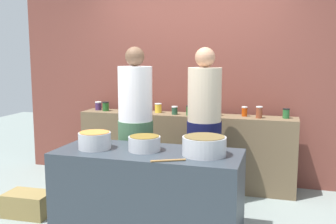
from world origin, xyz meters
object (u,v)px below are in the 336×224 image
preserve_jar_2 (125,107)px  preserve_jar_4 (175,110)px  preserve_jar_10 (286,113)px  wooden_spoon (168,160)px  preserve_jar_9 (259,112)px  preserve_jar_3 (158,108)px  preserve_jar_5 (189,110)px  cook_with_tongs (136,135)px  preserve_jar_6 (204,109)px  preserve_jar_7 (216,110)px  cooking_pot_center (144,143)px  preserve_jar_1 (106,106)px  preserve_jar_0 (98,106)px  preserve_jar_8 (244,111)px  cooking_pot_right (204,146)px  cooking_pot_left (95,140)px  bread_crate (28,204)px

preserve_jar_2 → preserve_jar_4: preserve_jar_2 is taller
preserve_jar_2 → preserve_jar_10: 2.03m
preserve_jar_10 → wooden_spoon: bearing=-118.4°
preserve_jar_9 → preserve_jar_3: bearing=176.4°
preserve_jar_5 → cook_with_tongs: 0.85m
preserve_jar_4 → preserve_jar_6: bearing=10.6°
preserve_jar_7 → preserve_jar_10: size_ratio=1.15×
preserve_jar_4 → cooking_pot_center: preserve_jar_4 is taller
preserve_jar_4 → preserve_jar_1: bearing=177.5°
preserve_jar_0 → preserve_jar_1: 0.14m
preserve_jar_3 → preserve_jar_8: 1.09m
preserve_jar_2 → preserve_jar_9: size_ratio=0.79×
cooking_pot_center → cook_with_tongs: cook_with_tongs is taller
cooking_pot_right → preserve_jar_7: bearing=95.2°
preserve_jar_1 → preserve_jar_10: bearing=1.1°
preserve_jar_3 → cooking_pot_center: size_ratio=0.40×
preserve_jar_10 → cooking_pot_right: (-0.68, -1.42, -0.11)m
preserve_jar_2 → preserve_jar_8: preserve_jar_8 is taller
cooking_pot_center → wooden_spoon: 0.43m
preserve_jar_0 → preserve_jar_5: bearing=-4.8°
preserve_jar_2 → cooking_pot_left: (0.32, -1.52, -0.11)m
preserve_jar_6 → preserve_jar_9: bearing=-4.4°
cooking_pot_center → cook_with_tongs: size_ratio=0.17×
preserve_jar_3 → wooden_spoon: preserve_jar_3 is taller
preserve_jar_6 → bread_crate: 2.26m
preserve_jar_8 → wooden_spoon: size_ratio=0.40×
preserve_jar_2 → cook_with_tongs: size_ratio=0.06×
preserve_jar_0 → preserve_jar_1: size_ratio=0.94×
preserve_jar_7 → preserve_jar_3: bearing=176.6°
preserve_jar_4 → cooking_pot_right: preserve_jar_4 is taller
preserve_jar_7 → preserve_jar_9: bearing=-4.0°
preserve_jar_3 → preserve_jar_7: bearing=-3.4°
preserve_jar_8 → preserve_jar_1: bearing=-178.0°
preserve_jar_5 → cooking_pot_center: preserve_jar_5 is taller
preserve_jar_1 → preserve_jar_4: bearing=-2.5°
preserve_jar_10 → cook_with_tongs: (-1.56, -0.81, -0.19)m
preserve_jar_2 → preserve_jar_10: bearing=-1.1°
preserve_jar_5 → cook_with_tongs: bearing=-120.8°
preserve_jar_9 → preserve_jar_10: size_ratio=1.18×
preserve_jar_7 → preserve_jar_10: (0.81, 0.03, -0.01)m
preserve_jar_8 → cooking_pot_center: (-0.76, -1.44, -0.13)m
preserve_jar_1 → preserve_jar_3: (0.71, 0.06, -0.00)m
preserve_jar_1 → preserve_jar_5: 1.14m
cook_with_tongs → preserve_jar_6: bearing=53.3°
preserve_jar_6 → preserve_jar_9: 0.66m
preserve_jar_5 → preserve_jar_2: bearing=171.1°
preserve_jar_4 → preserve_jar_7: (0.51, 0.05, 0.02)m
cook_with_tongs → preserve_jar_1: bearing=132.9°
cooking_pot_right → preserve_jar_10: bearing=64.4°
preserve_jar_6 → cooking_pot_left: bearing=-117.1°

